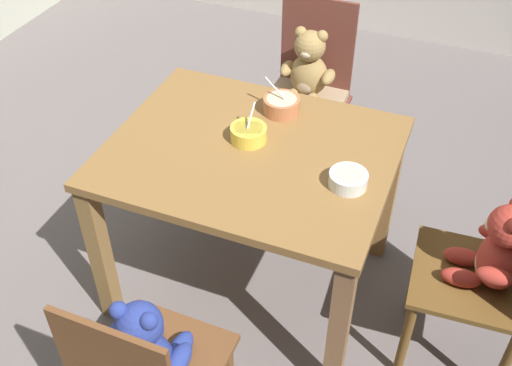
# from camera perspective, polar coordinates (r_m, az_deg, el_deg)

# --- Properties ---
(ground_plane) EXTENTS (5.20, 5.20, 0.04)m
(ground_plane) POSITION_cam_1_polar(r_m,az_deg,el_deg) (2.78, -0.39, -9.20)
(ground_plane) COLOR #69605F
(dining_table) EXTENTS (1.04, 0.85, 0.73)m
(dining_table) POSITION_cam_1_polar(r_m,az_deg,el_deg) (2.33, -0.46, 0.83)
(dining_table) COLOR brown
(dining_table) RESTS_ON ground_plane
(teddy_chair_near_front) EXTENTS (0.39, 0.39, 0.85)m
(teddy_chair_near_front) POSITION_cam_1_polar(r_m,az_deg,el_deg) (1.92, -10.14, -15.91)
(teddy_chair_near_front) COLOR brown
(teddy_chair_near_front) RESTS_ON ground_plane
(teddy_chair_far_center) EXTENTS (0.40, 0.38, 0.92)m
(teddy_chair_far_center) POSITION_cam_1_polar(r_m,az_deg,el_deg) (3.01, 4.75, 9.12)
(teddy_chair_far_center) COLOR brown
(teddy_chair_far_center) RESTS_ON ground_plane
(teddy_chair_near_right) EXTENTS (0.43, 0.43, 0.84)m
(teddy_chair_near_right) POSITION_cam_1_polar(r_m,az_deg,el_deg) (2.28, 21.23, -6.93)
(teddy_chair_near_right) COLOR brown
(teddy_chair_near_right) RESTS_ON ground_plane
(porridge_bowl_yellow_center) EXTENTS (0.14, 0.15, 0.12)m
(porridge_bowl_yellow_center) POSITION_cam_1_polar(r_m,az_deg,el_deg) (2.28, -0.70, 4.63)
(porridge_bowl_yellow_center) COLOR yellow
(porridge_bowl_yellow_center) RESTS_ON dining_table
(porridge_bowl_terracotta_far_center) EXTENTS (0.15, 0.14, 0.13)m
(porridge_bowl_terracotta_far_center) POSITION_cam_1_polar(r_m,az_deg,el_deg) (2.44, 2.38, 7.25)
(porridge_bowl_terracotta_far_center) COLOR #BB6E45
(porridge_bowl_terracotta_far_center) RESTS_ON dining_table
(porridge_bowl_white_near_right) EXTENTS (0.13, 0.13, 0.05)m
(porridge_bowl_white_near_right) POSITION_cam_1_polar(r_m,az_deg,el_deg) (2.11, 8.54, 0.34)
(porridge_bowl_white_near_right) COLOR silver
(porridge_bowl_white_near_right) RESTS_ON dining_table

